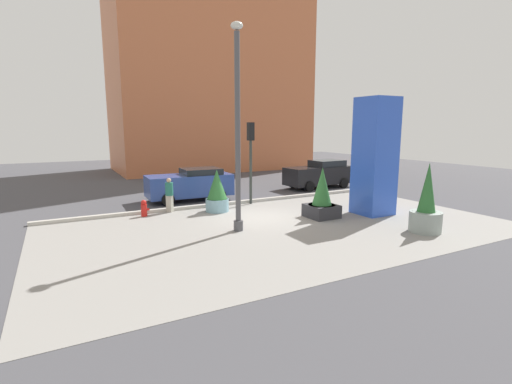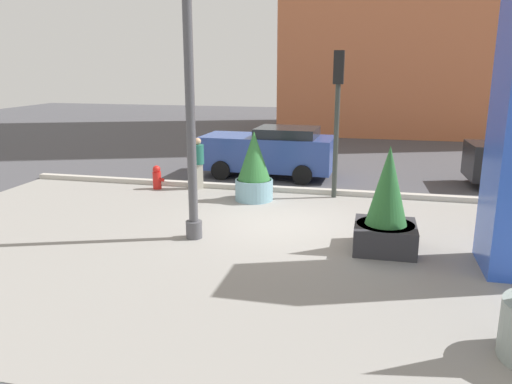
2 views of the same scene
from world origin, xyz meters
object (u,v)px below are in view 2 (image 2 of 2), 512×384
car_curb_west (270,151)px  potted_plant_mid_plaza (254,169)px  lamp_post (189,68)px  traffic_light_corner (338,99)px  fire_hydrant (157,178)px  potted_plant_curbside (387,209)px  pedestrian_by_curb (198,161)px

car_curb_west → potted_plant_mid_plaza: bearing=-86.3°
lamp_post → traffic_light_corner: lamp_post is taller
potted_plant_mid_plaza → fire_hydrant: (-3.24, 0.60, -0.55)m
fire_hydrant → car_curb_west: size_ratio=0.16×
lamp_post → fire_hydrant: (-2.68, 4.07, -3.33)m
traffic_light_corner → car_curb_west: size_ratio=0.91×
lamp_post → potted_plant_curbside: (4.13, 0.20, -2.79)m
potted_plant_curbside → traffic_light_corner: size_ratio=0.53×
potted_plant_curbside → fire_hydrant: (-6.81, 3.87, -0.54)m
potted_plant_mid_plaza → potted_plant_curbside: bearing=-42.5°
lamp_post → pedestrian_by_curb: lamp_post is taller
potted_plant_mid_plaza → pedestrian_by_curb: potted_plant_mid_plaza is taller
pedestrian_by_curb → potted_plant_curbside: bearing=-37.1°
car_curb_west → pedestrian_by_curb: bearing=-128.0°
lamp_post → traffic_light_corner: (2.76, 4.30, -0.87)m
potted_plant_curbside → car_curb_west: (-3.78, 6.49, -0.02)m
fire_hydrant → car_curb_west: bearing=40.9°
traffic_light_corner → car_curb_west: 3.92m
fire_hydrant → traffic_light_corner: traffic_light_corner is taller
traffic_light_corner → potted_plant_mid_plaza: bearing=-159.4°
potted_plant_mid_plaza → fire_hydrant: bearing=169.5°
lamp_post → fire_hydrant: bearing=123.4°
potted_plant_mid_plaza → car_curb_west: potted_plant_mid_plaza is taller
potted_plant_curbside → car_curb_west: potted_plant_curbside is taller
fire_hydrant → pedestrian_by_curb: pedestrian_by_curb is taller
traffic_light_corner → pedestrian_by_curb: bearing=178.6°
potted_plant_mid_plaza → car_curb_west: 3.23m
lamp_post → potted_plant_curbside: bearing=2.7°
car_curb_west → pedestrian_by_curb: 2.90m
car_curb_west → pedestrian_by_curb: (-1.79, -2.29, -0.00)m
pedestrian_by_curb → lamp_post: bearing=-71.9°
traffic_light_corner → pedestrian_by_curb: size_ratio=2.59×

